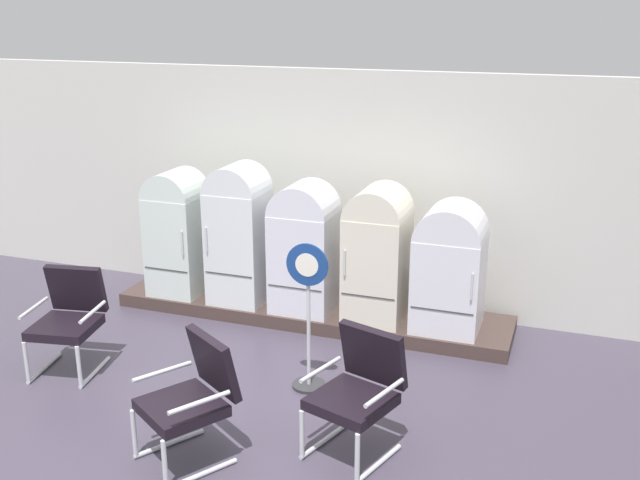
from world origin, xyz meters
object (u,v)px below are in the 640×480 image
armchair_right (359,386)px  armchair_center (193,393)px  refrigerator_2 (304,244)px  sign_stand (308,324)px  refrigerator_0 (177,229)px  refrigerator_3 (377,250)px  refrigerator_4 (450,265)px  refrigerator_1 (239,230)px  armchair_left (69,315)px

armchair_right → armchair_center: bearing=-155.5°
refrigerator_2 → sign_stand: bearing=-67.9°
armchair_center → refrigerator_2: bearing=92.7°
refrigerator_0 → armchair_center: (1.75, -2.82, -0.38)m
refrigerator_3 → refrigerator_4: bearing=-0.7°
armchair_right → refrigerator_1: bearing=133.3°
refrigerator_4 → refrigerator_3: bearing=179.3°
refrigerator_3 → armchair_center: size_ratio=1.46×
refrigerator_4 → armchair_right: refrigerator_4 is taller
refrigerator_1 → refrigerator_4: refrigerator_1 is taller
refrigerator_2 → armchair_center: (0.13, -2.82, -0.36)m
refrigerator_0 → refrigerator_1: 0.82m
refrigerator_0 → refrigerator_3: same height
refrigerator_1 → armchair_left: size_ratio=1.60×
armchair_left → armchair_right: 3.14m
armchair_left → sign_stand: 2.41m
refrigerator_4 → armchair_center: 3.24m
refrigerator_4 → armchair_center: size_ratio=1.35×
armchair_right → armchair_center: size_ratio=1.00×
armchair_left → sign_stand: size_ratio=0.71×
refrigerator_3 → armchair_left: 3.26m
refrigerator_4 → armchair_left: size_ratio=1.35×
refrigerator_0 → armchair_center: refrigerator_0 is taller
sign_stand → refrigerator_0: bearing=146.7°
armchair_center → sign_stand: (0.46, 1.37, 0.09)m
refrigerator_3 → armchair_left: size_ratio=1.46×
refrigerator_4 → refrigerator_0: bearing=-179.5°
refrigerator_1 → refrigerator_3: 1.64m
armchair_center → refrigerator_1: bearing=108.4°
refrigerator_2 → refrigerator_4: size_ratio=1.07×
refrigerator_1 → refrigerator_3: bearing=1.7°
armchair_left → refrigerator_0: bearing=85.1°
armchair_left → armchair_center: (1.91, -0.96, 0.00)m
armchair_left → refrigerator_3: bearing=36.0°
armchair_right → armchair_center: (-1.20, -0.55, 0.00)m
armchair_left → armchair_center: same height
armchair_center → refrigerator_0: bearing=121.8°
refrigerator_2 → armchair_center: 2.84m
refrigerator_4 → refrigerator_1: bearing=-179.1°
refrigerator_3 → armchair_center: refrigerator_3 is taller
refrigerator_1 → sign_stand: size_ratio=1.13×
refrigerator_0 → armchair_center: 3.34m
refrigerator_2 → armchair_right: (1.33, -2.27, -0.36)m
refrigerator_0 → armchair_right: 3.75m
sign_stand → refrigerator_1: bearing=134.1°
refrigerator_2 → refrigerator_4: 1.63m
refrigerator_1 → armchair_center: 3.00m
refrigerator_1 → refrigerator_2: 0.81m
refrigerator_4 → sign_stand: refrigerator_4 is taller
refrigerator_1 → refrigerator_2: refrigerator_1 is taller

